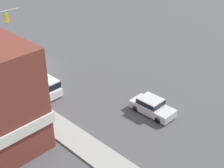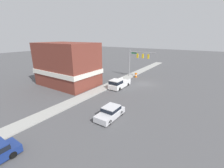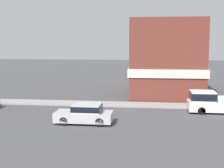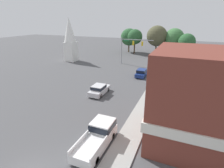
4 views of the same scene
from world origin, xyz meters
name	(u,v)px [view 4 (image 4 of 4)]	position (x,y,z in m)	size (l,w,h in m)	color
far_signal_assembly	(131,45)	(-3.15, 36.77, 4.99)	(8.19, 0.49, 6.84)	gray
car_lead	(99,89)	(-1.99, 16.17, 0.79)	(1.91, 4.39, 1.53)	black
car_oncoming	(142,73)	(2.01, 27.68, 0.80)	(1.84, 4.43, 1.55)	black
pickup_truck_parked	(98,135)	(3.25, 5.61, 0.94)	(2.10, 5.58, 1.93)	black
church_steeple	(70,39)	(-19.72, 34.08, 6.13)	(3.23, 3.23, 11.71)	white
backdrop_tree_left_far	(129,37)	(-9.19, 54.17, 5.22)	(5.87, 5.87, 8.17)	#4C3823
backdrop_tree_left_mid	(135,37)	(-6.58, 52.24, 5.56)	(4.98, 4.98, 8.07)	#4C3823
backdrop_tree_center	(157,36)	(0.63, 52.48, 6.08)	(6.48, 6.48, 9.33)	#4C3823
backdrop_tree_right_mid	(174,38)	(5.91, 53.31, 5.49)	(6.12, 6.12, 8.56)	#4C3823
backdrop_tree_right_far	(187,42)	(9.75, 50.06, 4.85)	(4.89, 4.89, 7.32)	#4C3823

